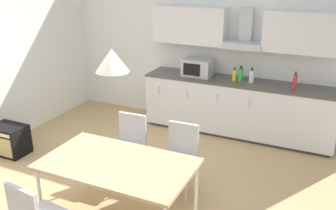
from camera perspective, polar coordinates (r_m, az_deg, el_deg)
ground_plane at (r=4.74m, az=-6.94°, el=-13.61°), size 7.31×8.02×0.02m
wall_back at (r=6.51m, az=5.22°, el=9.56°), size 5.85×0.10×2.82m
kitchen_counter at (r=6.22m, az=10.51°, el=-0.34°), size 3.07×0.65×0.91m
backsplash_tile at (r=6.30m, az=11.62°, el=6.36°), size 3.05×0.02×0.46m
upper_wall_cabinets at (r=6.03m, az=11.64°, el=11.26°), size 3.05×0.40×0.60m
microwave at (r=6.23m, az=4.53°, el=5.73°), size 0.48×0.35×0.28m
bottle_green at (r=6.05m, az=11.01°, el=4.60°), size 0.08×0.08×0.24m
bottle_yellow at (r=6.04m, az=10.08°, el=4.51°), size 0.06×0.06×0.21m
bottle_white at (r=6.00m, az=12.64°, el=4.31°), size 0.08×0.08×0.24m
bottle_red at (r=5.86m, az=18.76°, el=3.42°), size 0.06×0.06×0.26m
dining_table at (r=3.96m, az=-7.68°, el=-9.18°), size 1.57×0.92×0.73m
chair_far_left at (r=4.83m, az=-5.90°, el=-5.46°), size 0.41×0.41×0.87m
chair_far_right at (r=4.54m, az=1.90°, el=-7.13°), size 0.41×0.41×0.87m
guitar_amp at (r=6.03m, az=-23.00°, el=-4.88°), size 0.52×0.37×0.44m
pendant_lamp at (r=3.54m, az=-8.53°, el=6.75°), size 0.32×0.32×0.22m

